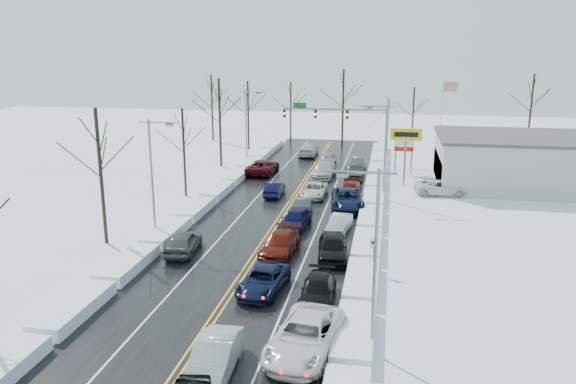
% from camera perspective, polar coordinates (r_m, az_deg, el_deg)
% --- Properties ---
extents(ground, '(160.00, 160.00, 0.00)m').
position_cam_1_polar(ground, '(45.51, -1.39, -3.54)').
color(ground, white).
rests_on(ground, ground).
extents(road_surface, '(14.00, 84.00, 0.01)m').
position_cam_1_polar(road_surface, '(47.38, -0.90, -2.79)').
color(road_surface, black).
rests_on(road_surface, ground).
extents(snow_bank_left, '(1.93, 72.00, 0.76)m').
position_cam_1_polar(snow_bank_left, '(49.37, -9.59, -2.28)').
color(snow_bank_left, white).
rests_on(snow_bank_left, ground).
extents(snow_bank_right, '(1.93, 72.00, 0.76)m').
position_cam_1_polar(snow_bank_right, '(46.55, 8.33, -3.28)').
color(snow_bank_right, white).
rests_on(snow_bank_right, ground).
extents(traffic_signal_mast, '(13.28, 0.39, 8.00)m').
position_cam_1_polar(traffic_signal_mast, '(71.05, 5.99, 7.52)').
color(traffic_signal_mast, slate).
rests_on(traffic_signal_mast, ground).
extents(tires_plus_sign, '(3.20, 0.34, 6.00)m').
position_cam_1_polar(tires_plus_sign, '(59.05, 11.89, 5.36)').
color(tires_plus_sign, slate).
rests_on(tires_plus_sign, ground).
extents(used_vehicles_sign, '(2.20, 0.22, 4.65)m').
position_cam_1_polar(used_vehicles_sign, '(65.24, 11.72, 4.74)').
color(used_vehicles_sign, slate).
rests_on(used_vehicles_sign, ground).
extents(speed_limit_sign, '(0.55, 0.09, 2.35)m').
position_cam_1_polar(speed_limit_sign, '(36.55, 8.72, -5.66)').
color(speed_limit_sign, slate).
rests_on(speed_limit_sign, ground).
extents(flagpole, '(1.87, 1.20, 10.00)m').
position_cam_1_polar(flagpole, '(73.05, 15.41, 7.63)').
color(flagpole, silver).
rests_on(flagpole, ground).
extents(dealership_building, '(20.40, 12.40, 5.30)m').
position_cam_1_polar(dealership_building, '(63.23, 24.05, 2.85)').
color(dealership_building, '#ADAEA9').
rests_on(dealership_building, ground).
extents(streetlight_se, '(3.20, 0.25, 9.00)m').
position_cam_1_polar(streetlight_se, '(25.89, 8.48, -5.62)').
color(streetlight_se, slate).
rests_on(streetlight_se, ground).
extents(streetlight_ne, '(3.20, 0.25, 9.00)m').
position_cam_1_polar(streetlight_ne, '(53.06, 9.65, 4.79)').
color(streetlight_ne, slate).
rests_on(streetlight_ne, ground).
extents(streetlight_sw, '(3.20, 0.25, 9.00)m').
position_cam_1_polar(streetlight_sw, '(42.93, -13.47, 2.28)').
color(streetlight_sw, slate).
rests_on(streetlight_sw, ground).
extents(streetlight_nw, '(3.20, 0.25, 9.00)m').
position_cam_1_polar(streetlight_nw, '(69.08, -4.12, 7.22)').
color(streetlight_nw, slate).
rests_on(streetlight_nw, ground).
extents(tree_left_b, '(4.00, 4.00, 10.00)m').
position_cam_1_polar(tree_left_b, '(42.27, -18.67, 4.04)').
color(tree_left_b, '#2D231C').
rests_on(tree_left_b, ground).
extents(tree_left_c, '(3.40, 3.40, 8.50)m').
position_cam_1_polar(tree_left_c, '(54.55, -10.60, 5.69)').
color(tree_left_c, '#2D231C').
rests_on(tree_left_c, ground).
extents(tree_left_d, '(4.20, 4.20, 10.50)m').
position_cam_1_polar(tree_left_d, '(67.73, -6.98, 8.72)').
color(tree_left_d, '#2D231C').
rests_on(tree_left_d, ground).
extents(tree_left_e, '(3.80, 3.80, 9.50)m').
position_cam_1_polar(tree_left_e, '(79.17, -4.09, 9.13)').
color(tree_left_e, '#2D231C').
rests_on(tree_left_e, ground).
extents(tree_far_a, '(4.00, 4.00, 10.00)m').
position_cam_1_polar(tree_far_a, '(86.90, -7.76, 9.76)').
color(tree_far_a, '#2D231C').
rests_on(tree_far_a, ground).
extents(tree_far_b, '(3.60, 3.60, 9.00)m').
position_cam_1_polar(tree_far_b, '(85.00, 0.28, 9.31)').
color(tree_far_b, '#2D231C').
rests_on(tree_far_b, ground).
extents(tree_far_c, '(4.40, 4.40, 11.00)m').
position_cam_1_polar(tree_far_c, '(81.86, 5.64, 10.02)').
color(tree_far_c, '#2D231C').
rests_on(tree_far_c, ground).
extents(tree_far_d, '(3.40, 3.40, 8.50)m').
position_cam_1_polar(tree_far_d, '(83.28, 12.65, 8.61)').
color(tree_far_d, '#2D231C').
rests_on(tree_far_d, ground).
extents(tree_far_e, '(4.20, 4.20, 10.50)m').
position_cam_1_polar(tree_far_e, '(85.74, 23.55, 8.86)').
color(tree_far_e, '#2D231C').
rests_on(tree_far_e, ground).
extents(queued_car_1, '(1.93, 4.95, 1.61)m').
position_cam_1_polar(queued_car_1, '(26.55, -7.45, -17.85)').
color(queued_car_1, '#A7ABB0').
rests_on(queued_car_1, ground).
extents(queued_car_2, '(2.75, 5.18, 1.39)m').
position_cam_1_polar(queued_car_2, '(34.08, -2.51, -10.01)').
color(queued_car_2, black).
rests_on(queued_car_2, ground).
extents(queued_car_3, '(2.46, 5.36, 1.52)m').
position_cam_1_polar(queued_car_3, '(39.66, -0.80, -6.35)').
color(queued_car_3, '#4D100A').
rests_on(queued_car_3, ground).
extents(queued_car_4, '(2.43, 4.99, 1.64)m').
position_cam_1_polar(queued_car_4, '(44.99, 0.74, -3.76)').
color(queued_car_4, black).
rests_on(queued_car_4, ground).
extents(queued_car_5, '(1.61, 4.21, 1.37)m').
position_cam_1_polar(queued_car_5, '(48.57, 1.49, -2.36)').
color(queued_car_5, '#393B3D').
rests_on(queued_car_5, ground).
extents(queued_car_6, '(2.30, 4.86, 1.34)m').
position_cam_1_polar(queued_car_6, '(54.52, 2.69, -0.47)').
color(queued_car_6, silver).
rests_on(queued_car_6, ground).
extents(queued_car_7, '(2.46, 5.51, 1.57)m').
position_cam_1_polar(queued_car_7, '(62.77, 3.71, 1.54)').
color(queued_car_7, '#AEB1B6').
rests_on(queued_car_7, ground).
extents(queued_car_8, '(1.92, 4.34, 1.45)m').
position_cam_1_polar(queued_car_8, '(69.01, 4.09, 2.74)').
color(queued_car_8, '#9A9CA2').
rests_on(queued_car_8, ground).
extents(queued_car_10, '(3.61, 6.45, 1.70)m').
position_cam_1_polar(queued_car_10, '(27.91, 1.70, -15.96)').
color(queued_car_10, white).
rests_on(queued_car_10, ground).
extents(queued_car_11, '(2.00, 4.71, 1.36)m').
position_cam_1_polar(queued_car_11, '(32.87, 3.05, -10.99)').
color(queued_car_11, black).
rests_on(queued_car_11, ground).
extents(queued_car_12, '(2.47, 5.07, 1.67)m').
position_cam_1_polar(queued_car_12, '(39.04, 4.50, -6.74)').
color(queued_car_12, black).
rests_on(queued_car_12, ground).
extents(queued_car_13, '(1.89, 4.18, 1.33)m').
position_cam_1_polar(queued_car_13, '(44.48, 5.23, -4.04)').
color(queued_car_13, '#B0B3B9').
rests_on(queued_car_13, ground).
extents(queued_car_14, '(3.50, 6.41, 1.70)m').
position_cam_1_polar(queued_car_14, '(50.84, 6.02, -1.66)').
color(queued_car_14, black).
rests_on(queued_car_14, ground).
extents(queued_car_15, '(2.29, 4.93, 1.39)m').
position_cam_1_polar(queued_car_15, '(54.72, 6.24, -0.48)').
color(queued_car_15, '#520E0A').
rests_on(queued_car_15, ground).
extents(queued_car_16, '(2.09, 5.01, 1.70)m').
position_cam_1_polar(queued_car_16, '(62.32, 6.73, 1.37)').
color(queued_car_16, '#3C3F41').
rests_on(queued_car_16, ground).
extents(queued_car_17, '(1.64, 4.39, 1.43)m').
position_cam_1_polar(queued_car_17, '(66.72, 7.14, 2.25)').
color(queued_car_17, '#424447').
rests_on(queued_car_17, ground).
extents(oncoming_car_0, '(1.47, 4.18, 1.38)m').
position_cam_1_polar(oncoming_car_0, '(54.80, -1.35, -0.38)').
color(oncoming_car_0, black).
rests_on(oncoming_car_0, ground).
extents(oncoming_car_1, '(3.22, 6.14, 1.65)m').
position_cam_1_polar(oncoming_car_1, '(64.22, -2.58, 1.86)').
color(oncoming_car_1, '#43090F').
rests_on(oncoming_car_1, ground).
extents(oncoming_car_2, '(2.41, 5.70, 1.64)m').
position_cam_1_polar(oncoming_car_2, '(74.90, 2.07, 3.71)').
color(oncoming_car_2, silver).
rests_on(oncoming_car_2, ground).
extents(oncoming_car_3, '(2.30, 4.82, 1.59)m').
position_cam_1_polar(oncoming_car_3, '(40.66, -10.53, -6.06)').
color(oncoming_car_3, '#47494C').
rests_on(oncoming_car_3, ground).
extents(parked_car_0, '(5.43, 2.80, 1.46)m').
position_cam_1_polar(parked_car_0, '(57.15, 15.30, -0.27)').
color(parked_car_0, white).
rests_on(parked_car_0, ground).
extents(parked_car_1, '(2.27, 5.56, 1.61)m').
position_cam_1_polar(parked_car_1, '(59.51, 17.90, 0.12)').
color(parked_car_1, '#9FA1A7').
rests_on(parked_car_1, ground).
extents(parked_car_2, '(1.80, 4.18, 1.41)m').
position_cam_1_polar(parked_car_2, '(67.21, 15.27, 1.93)').
color(parked_car_2, black).
rests_on(parked_car_2, ground).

